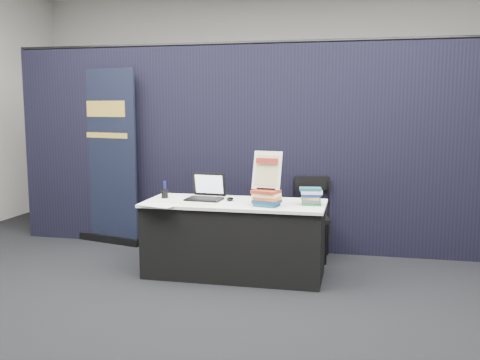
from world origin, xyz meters
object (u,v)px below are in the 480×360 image
laptop (205,193)px  info_sign (267,171)px  display_table (235,238)px  book_stack_short (311,196)px  stacking_chair (310,214)px  book_stack_tall (266,198)px  pullup_banner (108,167)px

laptop → info_sign: info_sign is taller
display_table → book_stack_short: book_stack_short is taller
info_sign → stacking_chair: 1.13m
book_stack_tall → book_stack_short: size_ratio=1.30×
book_stack_tall → book_stack_short: bearing=20.6°
display_table → pullup_banner: (-1.83, 0.95, 0.58)m
laptop → stacking_chair: bearing=40.2°
book_stack_tall → info_sign: 0.26m
display_table → book_stack_short: bearing=-0.2°
book_stack_short → stacking_chair: size_ratio=0.23×
stacking_chair → info_sign: bearing=-121.9°
display_table → info_sign: bearing=-20.0°
book_stack_tall → stacking_chair: stacking_chair is taller
book_stack_short → pullup_banner: size_ratio=0.10×
book_stack_short → stacking_chair: book_stack_short is taller
laptop → book_stack_short: bearing=1.0°
laptop → info_sign: (0.67, -0.19, 0.27)m
laptop → book_stack_tall: (0.67, -0.23, 0.02)m
pullup_banner → laptop: bearing=-15.5°
book_stack_short → stacking_chair: (-0.08, 0.79, -0.33)m
laptop → pullup_banner: (-1.51, 0.88, 0.14)m
laptop → pullup_banner: size_ratio=0.17×
info_sign → pullup_banner: bearing=161.5°
laptop → stacking_chair: 1.27m
laptop → book_stack_tall: size_ratio=1.37×
info_sign → pullup_banner: size_ratio=0.18×
info_sign → book_stack_short: bearing=24.5°
laptop → stacking_chair: laptop is taller
laptop → book_stack_short: laptop is taller
display_table → pullup_banner: bearing=152.6°
laptop → book_stack_short: 1.08m
stacking_chair → display_table: bearing=-142.7°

